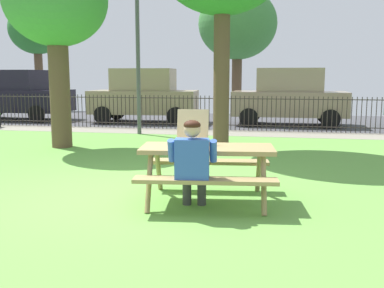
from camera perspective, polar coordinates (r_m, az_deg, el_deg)
ground at (r=8.34m, az=-3.39°, el=-3.13°), size 28.00×11.93×0.02m
cobblestone_walkway at (r=13.43m, az=2.08°, el=1.50°), size 28.00×1.40×0.01m
street_asphalt at (r=17.10m, az=3.97°, el=3.07°), size 28.00×6.05×0.01m
picnic_table_foreground at (r=6.00m, az=1.99°, el=-1.96°), size 1.96×1.68×0.79m
pizza_box_open at (r=6.01m, az=-0.09°, el=0.63°), size 0.47×0.53×0.49m
adult_at_table at (r=5.50m, az=0.08°, el=-2.30°), size 0.63×0.62×1.19m
iron_fence_streetside at (r=14.06m, az=2.53°, el=4.13°), size 21.63×0.03×1.09m
lamp_post_walkway at (r=13.11m, az=-7.08°, el=13.22°), size 0.28×0.28×4.53m
tree_near_table at (r=11.16m, az=-17.32°, el=17.06°), size 2.42×2.42×4.57m
parked_car_left at (r=18.69m, az=-22.28°, el=6.04°), size 4.44×2.00×1.94m
parked_car_center at (r=16.41m, az=-6.25°, el=6.35°), size 4.00×2.02×1.98m
parked_car_right at (r=15.70m, az=12.55°, el=6.08°), size 3.93×1.88×1.98m
far_tree_left at (r=25.36m, az=-19.56°, el=13.77°), size 2.91×2.91×5.47m
far_tree_midleft at (r=22.12m, az=5.95°, el=15.22°), size 3.81×3.81×5.93m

